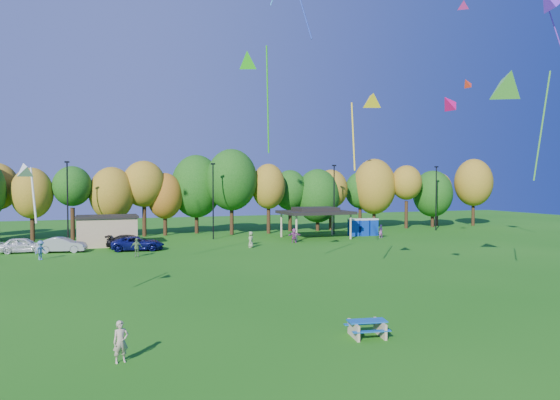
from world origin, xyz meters
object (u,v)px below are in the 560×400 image
object	(u,v)px
car_a	(23,245)
kite_flyer	(121,342)
car_d	(131,242)
car_c	(138,243)
picnic_table	(367,327)
porta_potties	(363,227)
car_b	(62,245)

from	to	relation	value
car_a	kite_flyer	bearing A→B (deg)	-162.66
kite_flyer	car_d	xyz separation A→B (m)	(2.38, 33.75, -0.10)
car_c	car_a	bearing A→B (deg)	87.89
picnic_table	car_a	xyz separation A→B (m)	(-17.85, 34.39, 0.33)
porta_potties	car_b	size ratio (longest dim) A/B	0.85
porta_potties	car_b	world-z (taller)	porta_potties
car_c	car_d	bearing A→B (deg)	26.41
car_a	car_b	world-z (taller)	car_a
kite_flyer	car_b	world-z (taller)	kite_flyer
porta_potties	car_c	world-z (taller)	porta_potties
picnic_table	porta_potties	bearing A→B (deg)	70.39
porta_potties	kite_flyer	world-z (taller)	porta_potties
picnic_table	car_c	world-z (taller)	car_c
picnic_table	car_c	size ratio (longest dim) A/B	0.37
porta_potties	car_c	xyz separation A→B (m)	(-28.05, -4.51, -0.39)
picnic_table	kite_flyer	bearing A→B (deg)	-172.64
porta_potties	kite_flyer	size ratio (longest dim) A/B	2.36
picnic_table	car_b	bearing A→B (deg)	122.90
porta_potties	kite_flyer	bearing A→B (deg)	-130.39
car_c	picnic_table	bearing A→B (deg)	-158.37
car_d	kite_flyer	bearing A→B (deg)	-165.79
picnic_table	car_d	world-z (taller)	car_d
kite_flyer	car_a	bearing A→B (deg)	88.91
kite_flyer	porta_potties	bearing A→B (deg)	35.97
picnic_table	car_b	xyz separation A→B (m)	(-14.34, 33.50, 0.30)
porta_potties	picnic_table	bearing A→B (deg)	-119.34
porta_potties	kite_flyer	distance (m)	47.84
car_b	car_d	distance (m)	6.46
porta_potties	car_a	xyz separation A→B (m)	(-38.56, -2.47, -0.34)
kite_flyer	car_c	world-z (taller)	kite_flyer
kite_flyer	car_a	world-z (taller)	kite_flyer
car_a	car_d	world-z (taller)	car_a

